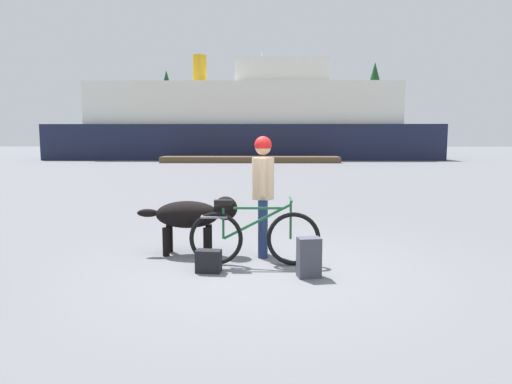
{
  "coord_description": "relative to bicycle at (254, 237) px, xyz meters",
  "views": [
    {
      "loc": [
        0.08,
        -6.06,
        1.74
      ],
      "look_at": [
        -0.06,
        1.12,
        0.9
      ],
      "focal_mm": 33.21,
      "sensor_mm": 36.0,
      "label": 1
    }
  ],
  "objects": [
    {
      "name": "bicycle",
      "position": [
        0.0,
        0.0,
        0.0
      ],
      "size": [
        1.78,
        0.44,
        0.92
      ],
      "color": "black",
      "rests_on": "ground_plane"
    },
    {
      "name": "pine_tree_far_left",
      "position": [
        -11.56,
        50.46,
        5.38
      ],
      "size": [
        4.13,
        4.13,
        9.52
      ],
      "color": "#4C331E",
      "rests_on": "ground_plane"
    },
    {
      "name": "sailboat_moored",
      "position": [
        -0.18,
        35.44,
        0.12
      ],
      "size": [
        6.88,
        1.93,
        9.07
      ],
      "color": "navy",
      "rests_on": "ground_plane"
    },
    {
      "name": "backpack",
      "position": [
        0.7,
        -0.54,
        -0.14
      ],
      "size": [
        0.31,
        0.25,
        0.5
      ],
      "primitive_type": "cube",
      "rotation": [
        0.0,
        0.0,
        0.17
      ],
      "color": "#3F3F4C",
      "rests_on": "ground_plane"
    },
    {
      "name": "person_cyclist",
      "position": [
        0.12,
        0.5,
        0.66
      ],
      "size": [
        0.32,
        0.53,
        1.75
      ],
      "color": "navy",
      "rests_on": "ground_plane"
    },
    {
      "name": "dock_pier",
      "position": [
        -0.88,
        26.38,
        -0.19
      ],
      "size": [
        12.1,
        2.56,
        0.4
      ],
      "primitive_type": "cube",
      "color": "brown",
      "rests_on": "ground_plane"
    },
    {
      "name": "ferry_boat",
      "position": [
        -1.43,
        32.6,
        2.47
      ],
      "size": [
        29.89,
        8.22,
        8.28
      ],
      "color": "#191E38",
      "rests_on": "ground_plane"
    },
    {
      "name": "ground_plane",
      "position": [
        0.07,
        -0.23,
        -0.39
      ],
      "size": [
        160.0,
        160.0,
        0.0
      ],
      "primitive_type": "plane",
      "color": "slate"
    },
    {
      "name": "pine_tree_center",
      "position": [
        4.97,
        50.23,
        5.93
      ],
      "size": [
        3.73,
        3.73,
        10.35
      ],
      "color": "#4C331E",
      "rests_on": "ground_plane"
    },
    {
      "name": "handbag_pannier",
      "position": [
        -0.57,
        -0.35,
        -0.25
      ],
      "size": [
        0.34,
        0.22,
        0.29
      ],
      "primitive_type": "cube",
      "rotation": [
        0.0,
        0.0,
        -0.12
      ],
      "color": "black",
      "rests_on": "ground_plane"
    },
    {
      "name": "pine_tree_far_right",
      "position": [
        13.0,
        50.7,
        6.04
      ],
      "size": [
        4.35,
        4.35,
        10.46
      ],
      "color": "#4C331E",
      "rests_on": "ground_plane"
    },
    {
      "name": "dog",
      "position": [
        -0.91,
        0.6,
        0.19
      ],
      "size": [
        1.49,
        0.47,
        0.87
      ],
      "color": "black",
      "rests_on": "ground_plane"
    }
  ]
}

